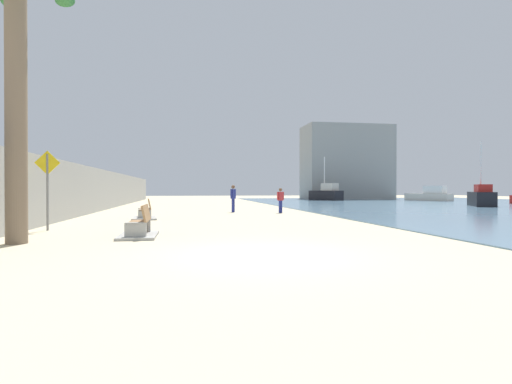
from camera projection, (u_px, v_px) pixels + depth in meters
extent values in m
plane|color=#C6B793|center=(211.00, 211.00, 26.80)|extent=(120.00, 120.00, 0.00)
cube|color=#9E9E99|center=(90.00, 190.00, 25.52)|extent=(0.80, 64.00, 2.76)
cylinder|color=#7A6651|center=(16.00, 109.00, 10.92)|extent=(0.55, 0.55, 7.19)
cube|color=#9E9E99|center=(136.00, 231.00, 11.84)|extent=(0.60, 0.20, 0.50)
cube|color=#9E9E99|center=(141.00, 227.00, 13.22)|extent=(0.60, 0.20, 0.50)
cube|color=#997047|center=(138.00, 222.00, 12.53)|extent=(0.50, 1.60, 0.06)
cube|color=#997047|center=(146.00, 213.00, 12.57)|extent=(0.17, 1.60, 0.50)
cube|color=#9E9E99|center=(138.00, 235.00, 12.53)|extent=(1.10, 2.10, 0.08)
cube|color=#9E9E99|center=(145.00, 215.00, 19.25)|extent=(0.62, 0.26, 0.50)
cube|color=#9E9E99|center=(144.00, 213.00, 20.60)|extent=(0.62, 0.26, 0.50)
cube|color=#997047|center=(145.00, 210.00, 19.93)|extent=(0.66, 1.64, 0.06)
cube|color=#997047|center=(149.00, 204.00, 19.99)|extent=(0.32, 1.61, 0.50)
cube|color=#9E9E99|center=(145.00, 218.00, 19.93)|extent=(1.31, 2.20, 0.08)
cylinder|color=navy|center=(281.00, 207.00, 25.00)|extent=(0.12, 0.12, 0.75)
cylinder|color=navy|center=(280.00, 207.00, 24.92)|extent=(0.12, 0.12, 0.75)
cube|color=#B22D33|center=(280.00, 196.00, 24.96)|extent=(0.37, 0.30, 0.53)
sphere|color=brown|center=(280.00, 190.00, 24.95)|extent=(0.20, 0.20, 0.20)
cylinder|color=#B22D33|center=(283.00, 196.00, 25.09)|extent=(0.09, 0.09, 0.48)
cylinder|color=#B22D33|center=(278.00, 196.00, 24.83)|extent=(0.09, 0.09, 0.48)
cylinder|color=navy|center=(233.00, 205.00, 25.65)|extent=(0.12, 0.12, 0.85)
cylinder|color=navy|center=(234.00, 205.00, 25.76)|extent=(0.12, 0.12, 0.85)
cube|color=navy|center=(233.00, 194.00, 25.70)|extent=(0.35, 0.36, 0.60)
sphere|color=brown|center=(233.00, 187.00, 25.70)|extent=(0.23, 0.23, 0.23)
cylinder|color=navy|center=(231.00, 193.00, 25.52)|extent=(0.09, 0.09, 0.54)
cylinder|color=navy|center=(235.00, 193.00, 25.89)|extent=(0.09, 0.09, 0.54)
cube|color=beige|center=(428.00, 197.00, 49.09)|extent=(3.75, 5.64, 0.87)
cube|color=white|center=(435.00, 190.00, 48.40)|extent=(2.00, 2.65, 0.92)
cube|color=black|center=(326.00, 195.00, 51.36)|extent=(3.47, 4.75, 1.20)
cube|color=beige|center=(330.00, 187.00, 50.81)|extent=(1.91, 2.28, 0.92)
cylinder|color=silver|center=(324.00, 174.00, 51.52)|extent=(0.12, 0.12, 4.26)
cube|color=black|center=(481.00, 199.00, 33.97)|extent=(3.44, 4.70, 1.17)
cube|color=red|center=(483.00, 188.00, 33.31)|extent=(1.84, 2.25, 0.62)
cylinder|color=silver|center=(481.00, 167.00, 34.16)|extent=(0.12, 0.12, 4.24)
cylinder|color=slate|center=(47.00, 192.00, 14.36)|extent=(0.08, 0.08, 2.68)
cube|color=yellow|center=(47.00, 163.00, 14.35)|extent=(0.85, 0.03, 0.85)
cube|color=gray|center=(346.00, 163.00, 57.87)|extent=(12.00, 6.00, 10.31)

